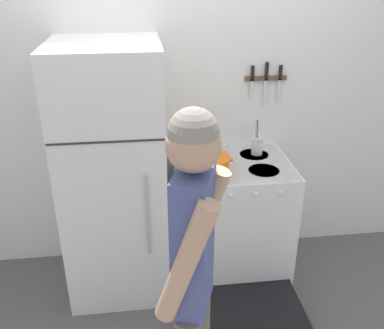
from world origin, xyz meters
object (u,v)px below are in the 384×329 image
(refrigerator, at_px, (114,176))
(utensil_jar, at_px, (257,145))
(tea_kettle, at_px, (207,147))
(stove_range, at_px, (232,222))
(dutch_oven_pot, at_px, (211,165))
(person, at_px, (193,278))

(refrigerator, height_order, utensil_jar, refrigerator)
(tea_kettle, height_order, utensil_jar, same)
(refrigerator, distance_m, tea_kettle, 0.69)
(stove_range, distance_m, tea_kettle, 0.60)
(refrigerator, bearing_deg, utensil_jar, 8.55)
(stove_range, distance_m, utensil_jar, 0.61)
(stove_range, height_order, tea_kettle, tea_kettle)
(tea_kettle, distance_m, utensil_jar, 0.37)
(utensil_jar, bearing_deg, refrigerator, -171.45)
(dutch_oven_pot, bearing_deg, utensil_jar, 35.16)
(tea_kettle, xyz_separation_m, person, (-0.27, -1.38, -0.00))
(stove_range, bearing_deg, dutch_oven_pot, -152.94)
(dutch_oven_pot, relative_size, tea_kettle, 1.16)
(utensil_jar, bearing_deg, dutch_oven_pot, -144.84)
(refrigerator, bearing_deg, person, -72.35)
(utensil_jar, xyz_separation_m, person, (-0.65, -1.39, -0.00))
(refrigerator, xyz_separation_m, tea_kettle, (0.67, 0.15, 0.12))
(dutch_oven_pot, bearing_deg, refrigerator, 169.86)
(person, bearing_deg, utensil_jar, -5.43)
(tea_kettle, height_order, person, person)
(dutch_oven_pot, distance_m, utensil_jar, 0.47)
(refrigerator, distance_m, person, 1.30)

